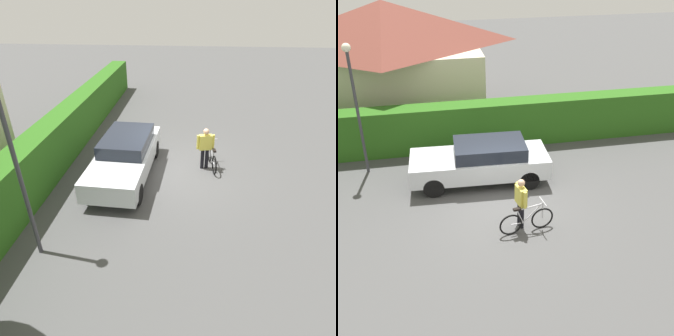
{
  "view_description": "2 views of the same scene",
  "coord_description": "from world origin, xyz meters",
  "views": [
    {
      "loc": [
        -9.64,
        -0.57,
        5.68
      ],
      "look_at": [
        -1.24,
        0.14,
        0.79
      ],
      "focal_mm": 32.5,
      "sensor_mm": 36.0,
      "label": 1
    },
    {
      "loc": [
        -2.17,
        -10.94,
        7.71
      ],
      "look_at": [
        0.07,
        0.1,
        1.31
      ],
      "focal_mm": 46.1,
      "sensor_mm": 36.0,
      "label": 2
    }
  ],
  "objects": [
    {
      "name": "ground_plane",
      "position": [
        0.0,
        0.0,
        0.0
      ],
      "size": [
        60.0,
        60.0,
        0.0
      ],
      "primitive_type": "plane",
      "color": "#4A4A4A"
    },
    {
      "name": "hedge_row",
      "position": [
        0.0,
        4.39,
        0.89
      ],
      "size": [
        21.68,
        0.9,
        1.77
      ],
      "primitive_type": "cube",
      "color": "#2B6119",
      "rests_on": "ground"
    },
    {
      "name": "house_distant",
      "position": [
        -3.56,
        8.96,
        2.52
      ],
      "size": [
        8.37,
        5.92,
        4.93
      ],
      "color": "beige",
      "rests_on": "ground"
    },
    {
      "name": "parked_car_near",
      "position": [
        -0.45,
        1.68,
        0.77
      ],
      "size": [
        4.66,
        1.95,
        1.44
      ],
      "color": "silver",
      "rests_on": "ground"
    },
    {
      "name": "bicycle",
      "position": [
        0.37,
        -1.36,
        0.38
      ],
      "size": [
        1.63,
        0.5,
        0.93
      ],
      "color": "black",
      "rests_on": "ground"
    },
    {
      "name": "person_rider",
      "position": [
        0.26,
        -1.08,
        0.91
      ],
      "size": [
        0.28,
        0.64,
        1.57
      ],
      "color": "black",
      "rests_on": "ground"
    },
    {
      "name": "street_lamp",
      "position": [
        -4.35,
        3.1,
        2.9
      ],
      "size": [
        0.28,
        0.28,
        4.53
      ],
      "color": "#38383D",
      "rests_on": "ground"
    }
  ]
}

